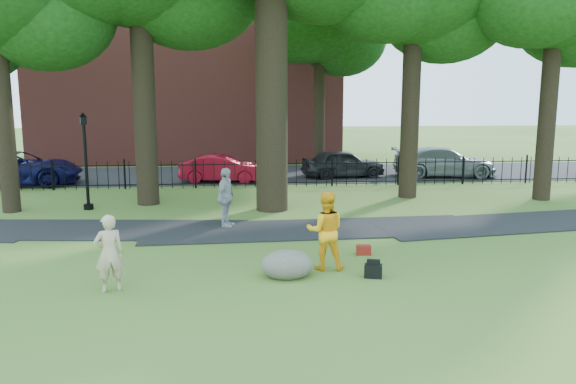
{
  "coord_description": "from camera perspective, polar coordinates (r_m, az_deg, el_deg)",
  "views": [
    {
      "loc": [
        -1.26,
        -12.34,
        3.97
      ],
      "look_at": [
        0.09,
        2.0,
        1.49
      ],
      "focal_mm": 35.0,
      "sensor_mm": 36.0,
      "label": 1
    }
  ],
  "objects": [
    {
      "name": "street",
      "position": [
        28.64,
        -2.81,
        1.8
      ],
      "size": [
        80.0,
        7.0,
        0.02
      ],
      "primitive_type": "cube",
      "color": "black",
      "rests_on": "ground"
    },
    {
      "name": "man",
      "position": [
        12.93,
        3.83,
        -3.94
      ],
      "size": [
        0.94,
        0.77,
        1.82
      ],
      "primitive_type": "imported",
      "rotation": [
        0.0,
        0.0,
        3.05
      ],
      "color": "#FFA915",
      "rests_on": "ground"
    },
    {
      "name": "ground",
      "position": [
        13.02,
        0.43,
        -7.98
      ],
      "size": [
        120.0,
        120.0,
        0.0
      ],
      "primitive_type": "plane",
      "color": "#3D5C20",
      "rests_on": "ground"
    },
    {
      "name": "backpack",
      "position": [
        12.64,
        8.65,
        -7.94
      ],
      "size": [
        0.44,
        0.34,
        0.29
      ],
      "primitive_type": "cube",
      "rotation": [
        0.0,
        0.0,
        -0.27
      ],
      "color": "black",
      "rests_on": "ground"
    },
    {
      "name": "brick_building",
      "position": [
        36.5,
        -9.93,
        12.83
      ],
      "size": [
        18.0,
        8.0,
        12.0
      ],
      "primitive_type": "cube",
      "color": "brown",
      "rests_on": "ground"
    },
    {
      "name": "iron_fence",
      "position": [
        24.6,
        -2.4,
        1.9
      ],
      "size": [
        44.0,
        0.04,
        1.2
      ],
      "color": "black",
      "rests_on": "ground"
    },
    {
      "name": "woman",
      "position": [
        12.04,
        -17.71,
        -5.95
      ],
      "size": [
        0.68,
        0.56,
        1.61
      ],
      "primitive_type": "imported",
      "rotation": [
        0.0,
        0.0,
        3.49
      ],
      "color": "tan",
      "rests_on": "ground"
    },
    {
      "name": "footpath",
      "position": [
        16.87,
        2.47,
        -3.84
      ],
      "size": [
        36.07,
        3.85,
        0.03
      ],
      "primitive_type": "cube",
      "rotation": [
        0.0,
        0.0,
        0.03
      ],
      "color": "black",
      "rests_on": "ground"
    },
    {
      "name": "red_sedan",
      "position": [
        26.11,
        -6.67,
        2.38
      ],
      "size": [
        4.01,
        1.84,
        1.27
      ],
      "primitive_type": "imported",
      "rotation": [
        0.0,
        0.0,
        1.44
      ],
      "color": "maroon",
      "rests_on": "ground"
    },
    {
      "name": "navy_van",
      "position": [
        27.79,
        -25.84,
        2.18
      ],
      "size": [
        5.69,
        2.96,
        1.53
      ],
      "primitive_type": "imported",
      "rotation": [
        0.0,
        0.0,
        1.65
      ],
      "color": "#0C0D3F",
      "rests_on": "ground"
    },
    {
      "name": "lamppost",
      "position": [
        20.8,
        -19.84,
        2.83
      ],
      "size": [
        0.34,
        0.34,
        3.4
      ],
      "rotation": [
        0.0,
        0.0,
        0.36
      ],
      "color": "black",
      "rests_on": "ground"
    },
    {
      "name": "grey_car",
      "position": [
        27.61,
        5.61,
        2.9
      ],
      "size": [
        4.2,
        2.12,
        1.37
      ],
      "primitive_type": "imported",
      "rotation": [
        0.0,
        0.0,
        1.7
      ],
      "color": "black",
      "rests_on": "ground"
    },
    {
      "name": "red_bag",
      "position": [
        14.36,
        7.69,
        -5.86
      ],
      "size": [
        0.37,
        0.24,
        0.24
      ],
      "primitive_type": "cube",
      "rotation": [
        0.0,
        0.0,
        -0.07
      ],
      "color": "maroon",
      "rests_on": "ground"
    },
    {
      "name": "pedestrian",
      "position": [
        17.08,
        -6.35,
        -0.59
      ],
      "size": [
        0.81,
        1.16,
        1.83
      ],
      "primitive_type": "imported",
      "rotation": [
        0.0,
        0.0,
        1.2
      ],
      "color": "#9E9EA2",
      "rests_on": "ground"
    },
    {
      "name": "boulder",
      "position": [
        12.49,
        -0.1,
        -7.14
      ],
      "size": [
        1.38,
        1.21,
        0.67
      ],
      "primitive_type": "ellipsoid",
      "rotation": [
        0.0,
        0.0,
        -0.35
      ],
      "color": "#655F54",
      "rests_on": "ground"
    },
    {
      "name": "silver_car",
      "position": [
        28.76,
        15.58,
        2.95
      ],
      "size": [
        5.22,
        2.63,
        1.45
      ],
      "primitive_type": "imported",
      "rotation": [
        0.0,
        0.0,
        1.45
      ],
      "color": "gray",
      "rests_on": "ground"
    }
  ]
}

